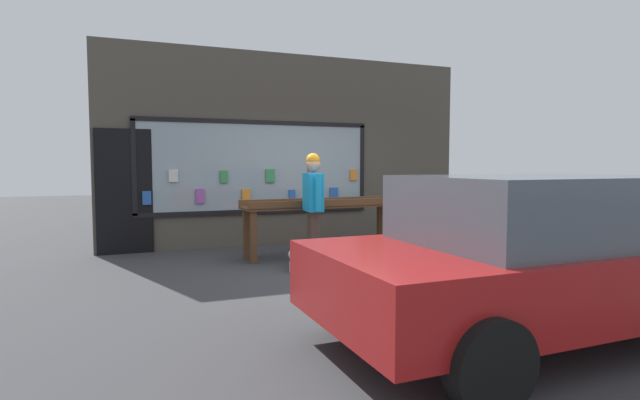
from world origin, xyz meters
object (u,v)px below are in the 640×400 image
object	(u,v)px
display_table_main	(322,210)
small_dog	(295,253)
parked_car	(540,254)
person_browsing	(313,200)
sandwich_board_sign	(420,225)

from	to	relation	value
display_table_main	small_dog	size ratio (longest dim) A/B	4.74
display_table_main	parked_car	size ratio (longest dim) A/B	0.68
small_dog	parked_car	xyz separation A→B (m)	(1.04, -3.45, 0.50)
parked_car	person_browsing	bearing A→B (deg)	99.15
small_dog	sandwich_board_sign	distance (m)	2.77
sandwich_board_sign	person_browsing	bearing A→B (deg)	171.33
person_browsing	small_dog	xyz separation A→B (m)	(-0.39, -0.30, -0.73)
sandwich_board_sign	parked_car	distance (m)	4.57
sandwich_board_sign	parked_car	bearing A→B (deg)	-132.32
person_browsing	small_dog	world-z (taller)	person_browsing
person_browsing	sandwich_board_sign	distance (m)	2.36
display_table_main	small_dog	xyz separation A→B (m)	(-0.78, -0.89, -0.51)
person_browsing	parked_car	distance (m)	3.81
person_browsing	sandwich_board_sign	bearing A→B (deg)	-70.79
person_browsing	sandwich_board_sign	size ratio (longest dim) A/B	1.93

